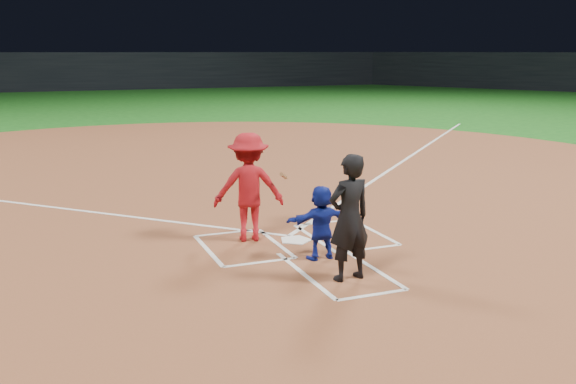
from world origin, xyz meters
name	(u,v)px	position (x,y,z in m)	size (l,w,h in m)	color
ground	(295,241)	(0.00, 0.00, 0.00)	(120.00, 120.00, 0.00)	#155717
home_plate_dirt	(209,179)	(0.00, 6.00, 0.01)	(28.00, 28.00, 0.01)	brown
stadium_wall_far	(82,71)	(0.00, 48.00, 1.60)	(80.00, 1.20, 3.20)	black
home_plate	(295,240)	(0.00, 0.00, 0.02)	(0.60, 0.60, 0.02)	white
catcher	(321,222)	(0.00, -1.07, 0.62)	(1.12, 0.36, 1.21)	#122298
umpire	(349,218)	(-0.02, -2.10, 0.95)	(0.68, 0.45, 1.87)	black
chalk_markings	(216,184)	(0.00, 5.29, 0.01)	(28.35, 17.32, 0.01)	white
batter_at_plate	(249,187)	(-0.74, 0.36, 0.97)	(1.50, 1.03, 1.91)	#A61219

